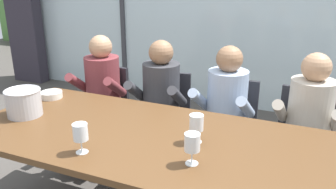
{
  "coord_description": "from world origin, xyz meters",
  "views": [
    {
      "loc": [
        0.9,
        -1.73,
        1.72
      ],
      "look_at": [
        0.0,
        0.35,
        0.92
      ],
      "focal_mm": 37.08,
      "sensor_mm": 36.0,
      "label": 1
    }
  ],
  "objects_px": {
    "dining_table": "(146,144)",
    "tasting_bowl": "(51,95)",
    "chair_near_curtain": "(105,104)",
    "chair_right_of_center": "(302,136)",
    "chair_left_of_center": "(165,114)",
    "person_charcoal_jacket": "(158,101)",
    "person_pale_blue_shirt": "(223,111)",
    "wine_glass_near_bucket": "(196,124)",
    "person_beige_jumper": "(307,124)",
    "chair_center": "(229,123)",
    "ice_bucket_primary": "(24,102)",
    "wine_glass_by_left_taster": "(192,143)",
    "person_maroon_top": "(99,92)",
    "wine_glass_center_pour": "(80,133)"
  },
  "relations": [
    {
      "from": "person_maroon_top",
      "to": "tasting_bowl",
      "type": "relative_size",
      "value": 6.88
    },
    {
      "from": "person_charcoal_jacket",
      "to": "ice_bucket_primary",
      "type": "bearing_deg",
      "value": -129.86
    },
    {
      "from": "wine_glass_near_bucket",
      "to": "wine_glass_center_pour",
      "type": "relative_size",
      "value": 1.0
    },
    {
      "from": "dining_table",
      "to": "tasting_bowl",
      "type": "bearing_deg",
      "value": 163.27
    },
    {
      "from": "dining_table",
      "to": "chair_center",
      "type": "distance_m",
      "value": 1.02
    },
    {
      "from": "person_pale_blue_shirt",
      "to": "chair_center",
      "type": "bearing_deg",
      "value": 88.12
    },
    {
      "from": "chair_right_of_center",
      "to": "person_charcoal_jacket",
      "type": "bearing_deg",
      "value": -167.72
    },
    {
      "from": "person_maroon_top",
      "to": "person_beige_jumper",
      "type": "xyz_separation_m",
      "value": [
        1.8,
        0.0,
        0.0
      ]
    },
    {
      "from": "chair_near_curtain",
      "to": "dining_table",
      "type": "bearing_deg",
      "value": -38.87
    },
    {
      "from": "person_pale_blue_shirt",
      "to": "person_beige_jumper",
      "type": "xyz_separation_m",
      "value": [
        0.63,
        -0.0,
        0.0
      ]
    },
    {
      "from": "person_beige_jumper",
      "to": "tasting_bowl",
      "type": "relative_size",
      "value": 6.88
    },
    {
      "from": "chair_center",
      "to": "wine_glass_center_pour",
      "type": "height_order",
      "value": "wine_glass_center_pour"
    },
    {
      "from": "tasting_bowl",
      "to": "person_pale_blue_shirt",
      "type": "bearing_deg",
      "value": 20.86
    },
    {
      "from": "person_charcoal_jacket",
      "to": "wine_glass_near_bucket",
      "type": "relative_size",
      "value": 6.82
    },
    {
      "from": "person_maroon_top",
      "to": "chair_near_curtain",
      "type": "bearing_deg",
      "value": 100.94
    },
    {
      "from": "wine_glass_by_left_taster",
      "to": "person_charcoal_jacket",
      "type": "bearing_deg",
      "value": 123.35
    },
    {
      "from": "chair_near_curtain",
      "to": "chair_right_of_center",
      "type": "bearing_deg",
      "value": 6.7
    },
    {
      "from": "chair_right_of_center",
      "to": "person_charcoal_jacket",
      "type": "xyz_separation_m",
      "value": [
        -1.18,
        -0.14,
        0.17
      ]
    },
    {
      "from": "wine_glass_center_pour",
      "to": "chair_near_curtain",
      "type": "bearing_deg",
      "value": 118.79
    },
    {
      "from": "chair_near_curtain",
      "to": "person_pale_blue_shirt",
      "type": "distance_m",
      "value": 1.22
    },
    {
      "from": "chair_left_of_center",
      "to": "person_pale_blue_shirt",
      "type": "distance_m",
      "value": 0.61
    },
    {
      "from": "person_pale_blue_shirt",
      "to": "wine_glass_by_left_taster",
      "type": "xyz_separation_m",
      "value": [
        0.09,
        -1.0,
        0.21
      ]
    },
    {
      "from": "ice_bucket_primary",
      "to": "chair_left_of_center",
      "type": "bearing_deg",
      "value": 56.96
    },
    {
      "from": "person_charcoal_jacket",
      "to": "tasting_bowl",
      "type": "height_order",
      "value": "person_charcoal_jacket"
    },
    {
      "from": "chair_left_of_center",
      "to": "person_charcoal_jacket",
      "type": "distance_m",
      "value": 0.22
    },
    {
      "from": "dining_table",
      "to": "tasting_bowl",
      "type": "relative_size",
      "value": 13.39
    },
    {
      "from": "wine_glass_near_bucket",
      "to": "wine_glass_center_pour",
      "type": "distance_m",
      "value": 0.66
    },
    {
      "from": "chair_center",
      "to": "tasting_bowl",
      "type": "height_order",
      "value": "chair_center"
    },
    {
      "from": "wine_glass_by_left_taster",
      "to": "person_beige_jumper",
      "type": "bearing_deg",
      "value": 61.86
    },
    {
      "from": "person_pale_blue_shirt",
      "to": "ice_bucket_primary",
      "type": "bearing_deg",
      "value": -139.57
    },
    {
      "from": "ice_bucket_primary",
      "to": "wine_glass_by_left_taster",
      "type": "xyz_separation_m",
      "value": [
        1.3,
        -0.16,
        0.02
      ]
    },
    {
      "from": "person_beige_jumper",
      "to": "wine_glass_center_pour",
      "type": "xyz_separation_m",
      "value": [
        -1.14,
        -1.13,
        0.21
      ]
    },
    {
      "from": "chair_center",
      "to": "person_beige_jumper",
      "type": "height_order",
      "value": "person_beige_jumper"
    },
    {
      "from": "person_maroon_top",
      "to": "wine_glass_center_pour",
      "type": "height_order",
      "value": "person_maroon_top"
    },
    {
      "from": "dining_table",
      "to": "ice_bucket_primary",
      "type": "height_order",
      "value": "ice_bucket_primary"
    },
    {
      "from": "wine_glass_near_bucket",
      "to": "person_beige_jumper",
      "type": "bearing_deg",
      "value": 51.89
    },
    {
      "from": "chair_center",
      "to": "wine_glass_near_bucket",
      "type": "distance_m",
      "value": 1.0
    },
    {
      "from": "chair_left_of_center",
      "to": "tasting_bowl",
      "type": "bearing_deg",
      "value": -146.78
    },
    {
      "from": "chair_center",
      "to": "person_pale_blue_shirt",
      "type": "height_order",
      "value": "person_pale_blue_shirt"
    },
    {
      "from": "chair_right_of_center",
      "to": "person_maroon_top",
      "type": "relative_size",
      "value": 0.73
    },
    {
      "from": "dining_table",
      "to": "ice_bucket_primary",
      "type": "bearing_deg",
      "value": -176.31
    },
    {
      "from": "dining_table",
      "to": "chair_left_of_center",
      "type": "distance_m",
      "value": 0.99
    },
    {
      "from": "person_charcoal_jacket",
      "to": "wine_glass_near_bucket",
      "type": "xyz_separation_m",
      "value": [
        0.6,
        -0.76,
        0.21
      ]
    },
    {
      "from": "chair_near_curtain",
      "to": "person_maroon_top",
      "type": "height_order",
      "value": "person_maroon_top"
    },
    {
      "from": "person_beige_jumper",
      "to": "person_maroon_top",
      "type": "bearing_deg",
      "value": -174.77
    },
    {
      "from": "ice_bucket_primary",
      "to": "wine_glass_near_bucket",
      "type": "bearing_deg",
      "value": 4.03
    },
    {
      "from": "chair_left_of_center",
      "to": "wine_glass_by_left_taster",
      "type": "distance_m",
      "value": 1.37
    },
    {
      "from": "dining_table",
      "to": "wine_glass_by_left_taster",
      "type": "relative_size",
      "value": 13.29
    },
    {
      "from": "chair_left_of_center",
      "to": "person_beige_jumper",
      "type": "relative_size",
      "value": 0.73
    },
    {
      "from": "tasting_bowl",
      "to": "wine_glass_by_left_taster",
      "type": "xyz_separation_m",
      "value": [
        1.38,
        -0.51,
        0.1
      ]
    }
  ]
}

